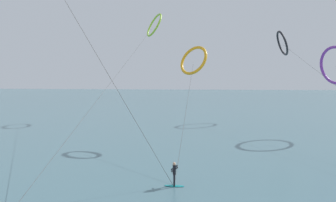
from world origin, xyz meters
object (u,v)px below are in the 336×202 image
(kite_charcoal, at_px, (282,43))
(kite_violet, at_px, (336,65))
(kite_amber, at_px, (193,60))
(surfer_teal, at_px, (174,176))
(kite_lime, at_px, (154,25))

(kite_charcoal, distance_m, kite_violet, 17.71)
(kite_amber, relative_size, kite_violet, 0.73)
(surfer_teal, distance_m, kite_charcoal, 43.80)
(surfer_teal, distance_m, kite_amber, 17.66)
(kite_lime, relative_size, kite_charcoal, 0.99)
(kite_charcoal, bearing_deg, kite_amber, 145.39)
(kite_charcoal, height_order, kite_violet, kite_charcoal)
(surfer_teal, distance_m, kite_violet, 29.98)
(kite_amber, distance_m, kite_violet, 19.34)
(kite_amber, height_order, kite_violet, kite_violet)
(surfer_teal, xyz_separation_m, kite_charcoal, (16.37, 38.39, 13.28))
(surfer_teal, bearing_deg, kite_amber, -11.19)
(kite_lime, bearing_deg, surfer_teal, -20.00)
(kite_lime, height_order, kite_violet, kite_lime)
(kite_lime, bearing_deg, kite_amber, -10.97)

